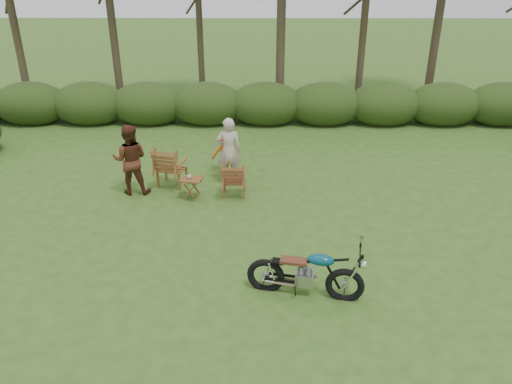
{
  "coord_description": "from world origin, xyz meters",
  "views": [
    {
      "loc": [
        -0.21,
        -7.53,
        5.24
      ],
      "look_at": [
        -0.28,
        1.54,
        0.9
      ],
      "focal_mm": 35.0,
      "sensor_mm": 36.0,
      "label": 1
    }
  ],
  "objects_px": {
    "child": "(226,172)",
    "lawn_chair_left": "(173,185)",
    "side_table": "(192,189)",
    "lawn_chair_right": "(234,195)",
    "cup": "(189,177)",
    "adult_b": "(134,192)",
    "motorcycle": "(304,293)",
    "adult_a": "(229,182)"
  },
  "relations": [
    {
      "from": "lawn_chair_left",
      "to": "side_table",
      "type": "height_order",
      "value": "lawn_chair_left"
    },
    {
      "from": "lawn_chair_right",
      "to": "child",
      "type": "height_order",
      "value": "child"
    },
    {
      "from": "side_table",
      "to": "cup",
      "type": "distance_m",
      "value": 0.31
    },
    {
      "from": "lawn_chair_right",
      "to": "adult_a",
      "type": "xyz_separation_m",
      "value": [
        -0.16,
        0.78,
        0.0
      ]
    },
    {
      "from": "motorcycle",
      "to": "cup",
      "type": "distance_m",
      "value": 4.41
    },
    {
      "from": "motorcycle",
      "to": "lawn_chair_left",
      "type": "xyz_separation_m",
      "value": [
        -2.94,
        4.42,
        0.0
      ]
    },
    {
      "from": "cup",
      "to": "adult_a",
      "type": "bearing_deg",
      "value": 47.53
    },
    {
      "from": "motorcycle",
      "to": "lawn_chair_left",
      "type": "distance_m",
      "value": 5.31
    },
    {
      "from": "lawn_chair_left",
      "to": "side_table",
      "type": "bearing_deg",
      "value": 141.71
    },
    {
      "from": "lawn_chair_left",
      "to": "cup",
      "type": "bearing_deg",
      "value": 139.76
    },
    {
      "from": "adult_a",
      "to": "cup",
      "type": "bearing_deg",
      "value": 43.67
    },
    {
      "from": "adult_a",
      "to": "child",
      "type": "bearing_deg",
      "value": -82.09
    },
    {
      "from": "lawn_chair_right",
      "to": "adult_a",
      "type": "distance_m",
      "value": 0.79
    },
    {
      "from": "side_table",
      "to": "motorcycle",
      "type": "bearing_deg",
      "value": -57.18
    },
    {
      "from": "side_table",
      "to": "cup",
      "type": "bearing_deg",
      "value": 172.73
    },
    {
      "from": "motorcycle",
      "to": "child",
      "type": "distance_m",
      "value": 5.48
    },
    {
      "from": "lawn_chair_left",
      "to": "adult_b",
      "type": "xyz_separation_m",
      "value": [
        -0.88,
        -0.43,
        0.0
      ]
    },
    {
      "from": "child",
      "to": "lawn_chair_left",
      "type": "bearing_deg",
      "value": 31.96
    },
    {
      "from": "lawn_chair_right",
      "to": "adult_b",
      "type": "bearing_deg",
      "value": -2.94
    },
    {
      "from": "lawn_chair_right",
      "to": "side_table",
      "type": "relative_size",
      "value": 1.68
    },
    {
      "from": "motorcycle",
      "to": "side_table",
      "type": "distance_m",
      "value": 4.35
    },
    {
      "from": "motorcycle",
      "to": "cup",
      "type": "relative_size",
      "value": 16.32
    },
    {
      "from": "lawn_chair_left",
      "to": "child",
      "type": "distance_m",
      "value": 1.51
    },
    {
      "from": "side_table",
      "to": "child",
      "type": "bearing_deg",
      "value": 66.15
    },
    {
      "from": "lawn_chair_right",
      "to": "child",
      "type": "bearing_deg",
      "value": -77.61
    },
    {
      "from": "lawn_chair_left",
      "to": "lawn_chair_right",
      "type": "bearing_deg",
      "value": 173.74
    },
    {
      "from": "motorcycle",
      "to": "lawn_chair_right",
      "type": "height_order",
      "value": "motorcycle"
    },
    {
      "from": "adult_a",
      "to": "adult_b",
      "type": "relative_size",
      "value": 0.99
    },
    {
      "from": "lawn_chair_right",
      "to": "lawn_chair_left",
      "type": "height_order",
      "value": "lawn_chair_left"
    },
    {
      "from": "adult_a",
      "to": "adult_b",
      "type": "height_order",
      "value": "adult_b"
    },
    {
      "from": "lawn_chair_left",
      "to": "cup",
      "type": "relative_size",
      "value": 9.03
    },
    {
      "from": "child",
      "to": "side_table",
      "type": "bearing_deg",
      "value": 66.07
    },
    {
      "from": "cup",
      "to": "side_table",
      "type": "bearing_deg",
      "value": -7.27
    },
    {
      "from": "lawn_chair_right",
      "to": "lawn_chair_left",
      "type": "relative_size",
      "value": 0.84
    },
    {
      "from": "adult_a",
      "to": "lawn_chair_right",
      "type": "bearing_deg",
      "value": 97.67
    },
    {
      "from": "lawn_chair_right",
      "to": "adult_a",
      "type": "height_order",
      "value": "adult_a"
    },
    {
      "from": "lawn_chair_left",
      "to": "cup",
      "type": "height_order",
      "value": "cup"
    },
    {
      "from": "child",
      "to": "cup",
      "type": "bearing_deg",
      "value": 64.66
    },
    {
      "from": "motorcycle",
      "to": "lawn_chair_right",
      "type": "xyz_separation_m",
      "value": [
        -1.37,
        3.83,
        0.0
      ]
    },
    {
      "from": "motorcycle",
      "to": "cup",
      "type": "xyz_separation_m",
      "value": [
        -2.4,
        3.66,
        0.56
      ]
    },
    {
      "from": "side_table",
      "to": "adult_b",
      "type": "bearing_deg",
      "value": 167.08
    },
    {
      "from": "lawn_chair_right",
      "to": "cup",
      "type": "xyz_separation_m",
      "value": [
        -1.03,
        -0.17,
        0.56
      ]
    }
  ]
}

